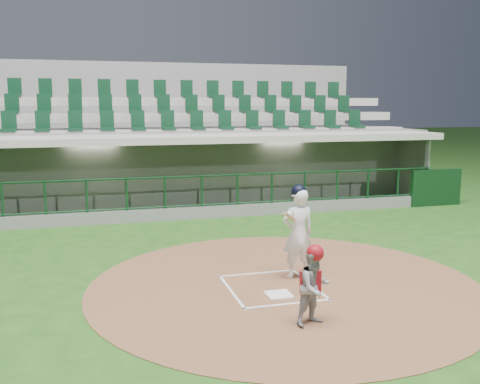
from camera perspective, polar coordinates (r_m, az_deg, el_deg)
The scene contains 8 objects.
ground at distance 10.10m, azimuth 2.80°, elevation -9.66°, with size 120.00×120.00×0.00m, color #204C15.
dirt_circle at distance 10.02m, azimuth 4.82°, elevation -9.82°, with size 7.20×7.20×0.01m, color brown.
home_plate at distance 9.47m, azimuth 4.15°, elevation -10.85°, with size 0.43×0.43×0.02m, color white.
batter_box_chalk at distance 9.83m, azimuth 3.36°, elevation -10.11°, with size 1.55×1.80×0.01m.
dugout_structure at distance 17.35m, azimuth -4.84°, elevation 1.55°, with size 16.40×3.70×3.00m.
seating_deck at distance 20.28m, azimuth -6.90°, elevation 3.96°, with size 17.00×6.72×5.15m.
batter at distance 10.19m, azimuth 6.21°, elevation -4.20°, with size 0.86×0.86×1.80m.
catcher at distance 8.16m, azimuth 7.93°, elevation -9.82°, with size 0.67×0.59×1.23m.
Camera 1 is at (-3.02, -9.07, 3.27)m, focal length 40.00 mm.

